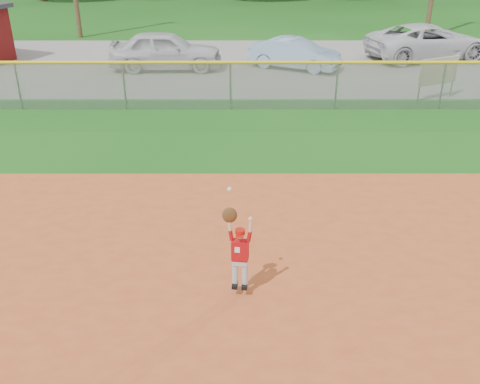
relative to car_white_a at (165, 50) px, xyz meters
name	(u,v)px	position (x,y,z in m)	size (l,w,h in m)	color
ground	(221,313)	(2.68, -15.12, -0.79)	(120.00, 120.00, 0.00)	#175112
parking_strip	(233,64)	(2.68, 0.88, -0.77)	(44.00, 10.00, 0.03)	slate
car_white_a	(165,50)	(0.00, 0.00, 0.00)	(1.79, 4.44, 1.51)	silver
car_blue	(295,54)	(5.19, 0.09, -0.16)	(1.27, 3.65, 1.20)	#88AACB
car_white_b	(428,42)	(11.09, 1.83, -0.02)	(2.44, 5.30, 1.47)	silver
sponsor_sign	(438,72)	(9.52, -4.12, 0.15)	(1.47, 0.71, 1.42)	gray
outfield_fence	(230,82)	(2.68, -5.12, 0.10)	(40.06, 0.10, 1.55)	gray
ballplayer	(239,249)	(2.95, -14.68, 0.09)	(0.47, 0.21, 1.74)	silver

